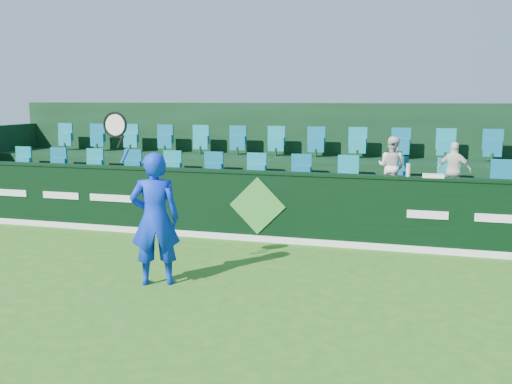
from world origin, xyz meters
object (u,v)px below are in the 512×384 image
(spectator_left, at_px, (392,166))
(towel, at_px, (433,176))
(tennis_player, at_px, (155,218))
(drinks_bottle, at_px, (408,170))
(spectator_middle, at_px, (454,170))

(spectator_left, height_order, towel, spectator_left)
(tennis_player, bearing_deg, drinks_bottle, 39.95)
(spectator_middle, bearing_deg, tennis_player, 60.26)
(drinks_bottle, bearing_deg, tennis_player, -140.05)
(spectator_left, height_order, drinks_bottle, spectator_left)
(drinks_bottle, bearing_deg, spectator_left, 106.56)
(spectator_left, distance_m, drinks_bottle, 1.17)
(spectator_left, bearing_deg, towel, 145.42)
(spectator_middle, relative_size, towel, 3.03)
(spectator_left, xyz_separation_m, spectator_middle, (1.17, 0.00, -0.04))
(towel, bearing_deg, tennis_player, -143.25)
(tennis_player, bearing_deg, spectator_left, 51.98)
(tennis_player, relative_size, spectator_left, 2.21)
(spectator_left, xyz_separation_m, towel, (0.76, -1.12, -0.01))
(spectator_left, distance_m, spectator_middle, 1.17)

